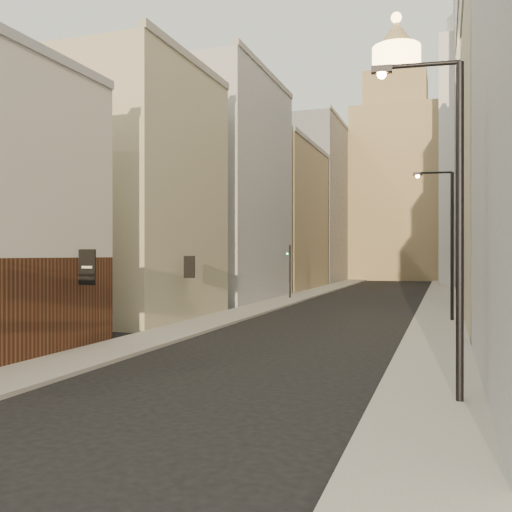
{
  "coord_description": "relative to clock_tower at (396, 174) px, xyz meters",
  "views": [
    {
      "loc": [
        6.94,
        -6.35,
        4.12
      ],
      "look_at": [
        -1.49,
        18.92,
        4.06
      ],
      "focal_mm": 40.0,
      "sensor_mm": 36.0,
      "label": 1
    }
  ],
  "objects": [
    {
      "name": "left_bldg_beige",
      "position": [
        -11.0,
        -66.0,
        -9.63
      ],
      "size": [
        8.0,
        12.0,
        16.0
      ],
      "primitive_type": "cube",
      "color": "#B7AF90",
      "rests_on": "ground"
    },
    {
      "name": "streetlamp_mid",
      "position": [
        8.06,
        -61.83,
        -12.39
      ],
      "size": [
        2.4,
        0.57,
        9.19
      ],
      "rotation": [
        0.0,
        0.0,
        0.16
      ],
      "color": "black",
      "rests_on": "ground"
    },
    {
      "name": "white_tower",
      "position": [
        11.0,
        -14.0,
        0.97
      ],
      "size": [
        8.0,
        8.0,
        41.5
      ],
      "color": "silver",
      "rests_on": "ground"
    },
    {
      "name": "sidewalk_left",
      "position": [
        -5.5,
        -37.0,
        -17.56
      ],
      "size": [
        3.0,
        140.0,
        0.15
      ],
      "primitive_type": "cube",
      "color": "gray",
      "rests_on": "ground"
    },
    {
      "name": "right_bldg_wingrid",
      "position": [
        13.0,
        -42.0,
        -4.63
      ],
      "size": [
        8.0,
        20.0,
        26.0
      ],
      "primitive_type": "cube",
      "color": "gray",
      "rests_on": "ground"
    },
    {
      "name": "clock_tower",
      "position": [
        0.0,
        0.0,
        0.0
      ],
      "size": [
        14.0,
        14.0,
        44.9
      ],
      "color": "#917E5C",
      "rests_on": "ground"
    },
    {
      "name": "left_bldg_grey",
      "position": [
        -11.0,
        -50.0,
        -7.63
      ],
      "size": [
        8.0,
        16.0,
        20.0
      ],
      "primitive_type": "cube",
      "color": "#929397",
      "rests_on": "ground"
    },
    {
      "name": "sidewalk_right",
      "position": [
        7.5,
        -37.0,
        -17.56
      ],
      "size": [
        3.0,
        140.0,
        0.15
      ],
      "primitive_type": "cube",
      "color": "gray",
      "rests_on": "ground"
    },
    {
      "name": "traffic_light_left",
      "position": [
        -5.74,
        -47.45,
        -14.17
      ],
      "size": [
        0.57,
        0.47,
        5.0
      ],
      "rotation": [
        0.0,
        0.0,
        3.43
      ],
      "color": "black",
      "rests_on": "ground"
    },
    {
      "name": "left_bldg_wingrid",
      "position": [
        -11.0,
        -12.0,
        -5.63
      ],
      "size": [
        8.0,
        20.0,
        24.0
      ],
      "primitive_type": "cube",
      "color": "gray",
      "rests_on": "ground"
    },
    {
      "name": "left_bldg_tan",
      "position": [
        -11.0,
        -32.0,
        -9.13
      ],
      "size": [
        8.0,
        18.0,
        17.0
      ],
      "primitive_type": "cube",
      "color": "#917E5C",
      "rests_on": "ground"
    },
    {
      "name": "streetlamp_near",
      "position": [
        8.06,
        -81.96,
        -12.26
      ],
      "size": [
        2.47,
        0.45,
        9.41
      ],
      "rotation": [
        0.0,
        0.0,
        0.1
      ],
      "color": "black",
      "rests_on": "ground"
    }
  ]
}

